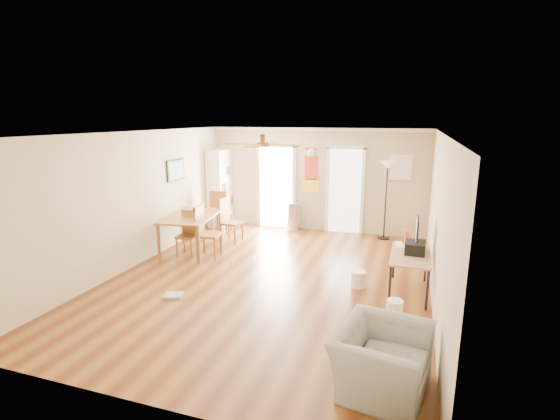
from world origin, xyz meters
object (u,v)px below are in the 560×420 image
(bookshelf, at_px, (221,188))
(computer_desk, at_px, (409,273))
(trash_can, at_px, (293,217))
(printer, at_px, (415,248))
(dining_chair_right_a, at_px, (231,220))
(torchiere_lamp, at_px, (386,201))
(dining_chair_right_b, at_px, (209,232))
(dining_table, at_px, (192,233))
(dining_chair_near, at_px, (187,234))
(wastebasket_a, at_px, (358,279))
(wastebasket_b, at_px, (395,309))
(dining_chair_far, at_px, (221,211))
(armchair, at_px, (381,360))

(bookshelf, height_order, computer_desk, bookshelf)
(trash_can, bearing_deg, printer, -45.35)
(dining_chair_right_a, bearing_deg, torchiere_lamp, -62.96)
(dining_chair_right_b, bearing_deg, dining_chair_right_a, -6.96)
(dining_table, distance_m, printer, 4.68)
(dining_chair_near, height_order, wastebasket_a, dining_chair_near)
(dining_chair_right_b, height_order, trash_can, dining_chair_right_b)
(trash_can, bearing_deg, dining_chair_right_a, -128.21)
(wastebasket_a, bearing_deg, computer_desk, 3.71)
(wastebasket_b, bearing_deg, dining_chair_near, 160.79)
(bookshelf, bearing_deg, printer, -33.88)
(dining_chair_right_b, distance_m, computer_desk, 4.03)
(dining_table, xyz_separation_m, trash_can, (1.64, 2.24, -0.03))
(dining_chair_near, distance_m, torchiere_lamp, 4.63)
(dining_chair_far, height_order, printer, dining_chair_far)
(dining_chair_right_a, bearing_deg, dining_chair_right_b, -175.03)
(dining_chair_right_b, xyz_separation_m, wastebasket_a, (3.17, -0.61, -0.39))
(trash_can, bearing_deg, dining_chair_near, -121.87)
(wastebasket_a, bearing_deg, wastebasket_b, -55.30)
(dining_table, xyz_separation_m, armchair, (4.30, -3.48, -0.06))
(bookshelf, relative_size, dining_chair_right_b, 1.88)
(armchair, bearing_deg, wastebasket_b, 8.29)
(dining_chair_right_b, relative_size, printer, 2.89)
(trash_can, bearing_deg, dining_table, -126.25)
(trash_can, relative_size, wastebasket_a, 2.52)
(dining_chair_far, relative_size, printer, 2.88)
(dining_chair_far, relative_size, wastebasket_a, 3.68)
(computer_desk, relative_size, wastebasket_a, 4.30)
(dining_table, xyz_separation_m, torchiere_lamp, (3.91, 2.22, 0.54))
(dining_chair_right_a, bearing_deg, dining_table, 152.14)
(dining_table, height_order, dining_chair_near, dining_chair_near)
(trash_can, height_order, wastebasket_a, trash_can)
(bookshelf, bearing_deg, dining_chair_near, -83.19)
(bookshelf, height_order, trash_can, bookshelf)
(bookshelf, xyz_separation_m, printer, (4.98, -2.97, -0.24))
(dining_chair_right_b, distance_m, trash_can, 2.73)
(computer_desk, distance_m, wastebasket_a, 0.84)
(dining_chair_far, height_order, trash_can, dining_chair_far)
(dining_chair_far, bearing_deg, wastebasket_b, 136.39)
(bookshelf, height_order, dining_chair_near, bookshelf)
(armchair, bearing_deg, bookshelf, 49.94)
(wastebasket_b, bearing_deg, wastebasket_a, 124.70)
(printer, bearing_deg, dining_chair_near, 175.97)
(dining_chair_right_b, relative_size, computer_desk, 0.86)
(printer, xyz_separation_m, armchair, (-0.30, -2.73, -0.43))
(dining_chair_right_a, distance_m, computer_desk, 4.32)
(torchiere_lamp, bearing_deg, dining_table, -150.48)
(bookshelf, relative_size, wastebasket_a, 6.94)
(dining_chair_right_a, height_order, computer_desk, dining_chair_right_a)
(dining_chair_far, distance_m, printer, 5.23)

